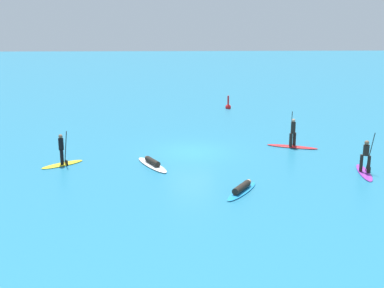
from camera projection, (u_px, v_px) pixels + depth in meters
The scene contains 7 objects.
ground_plane at pixel (192, 152), 32.54m from camera, with size 120.00×120.00×0.00m, color teal.
surfer_on_red_board at pixel (292, 140), 33.42m from camera, with size 3.15×1.61×2.22m.
surfer_on_purple_board at pixel (365, 164), 28.54m from camera, with size 0.89×2.95×2.22m.
surfer_on_white_board at pixel (152, 164), 29.88m from camera, with size 2.17×3.16×0.42m.
surfer_on_yellow_board at pixel (62, 157), 29.95m from camera, with size 2.36×2.06×2.04m.
surfer_on_blue_board at pixel (242, 189), 25.91m from camera, with size 2.06×2.86×0.42m.
marker_buoy at pixel (228, 106), 44.88m from camera, with size 0.47×0.47×1.19m.
Camera 1 is at (-0.79, -31.20, 9.21)m, focal length 50.30 mm.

